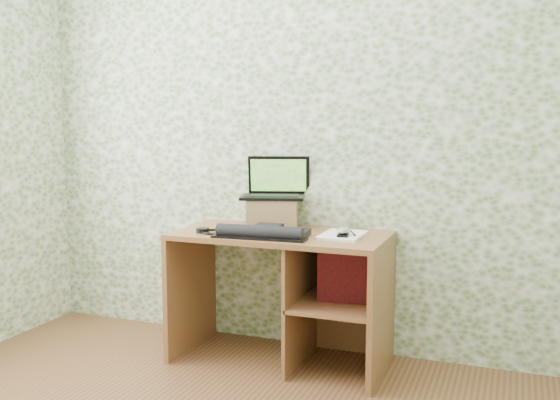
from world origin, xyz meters
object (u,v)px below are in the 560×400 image
at_px(keyboard, 264,232).
at_px(notepad, 343,235).
at_px(desk, 295,279).
at_px(laptop, 275,188).
at_px(riser, 273,213).

bearing_deg(keyboard, notepad, 17.62).
distance_m(keyboard, notepad, 0.43).
height_order(desk, laptop, laptop).
bearing_deg(desk, keyboard, -125.61).
bearing_deg(riser, notepad, -15.41).
relative_size(keyboard, notepad, 1.68).
relative_size(riser, laptop, 0.68).
distance_m(laptop, notepad, 0.54).
xyz_separation_m(laptop, notepad, (0.46, -0.17, -0.23)).
bearing_deg(laptop, riser, -107.36).
distance_m(desk, keyboard, 0.36).
bearing_deg(keyboard, riser, 98.43).
relative_size(laptop, keyboard, 0.81).
bearing_deg(keyboard, laptop, 96.95).
xyz_separation_m(desk, laptop, (-0.19, 0.16, 0.50)).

